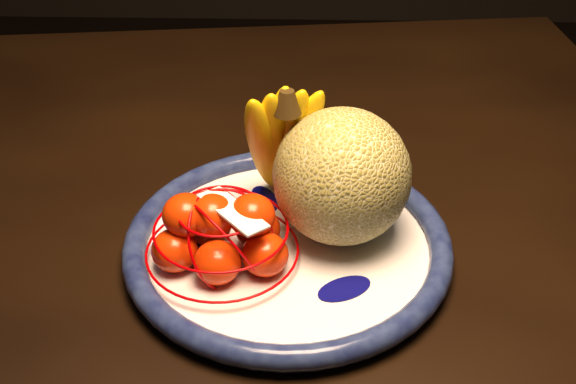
{
  "coord_description": "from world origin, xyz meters",
  "views": [
    {
      "loc": [
        0.17,
        -0.65,
        1.16
      ],
      "look_at": [
        0.15,
        -0.08,
        0.76
      ],
      "focal_mm": 45.0,
      "sensor_mm": 36.0,
      "label": 1
    }
  ],
  "objects_px": {
    "fruit_bowl": "(288,244)",
    "cantaloupe": "(342,176)",
    "mandarin_bag": "(222,234)",
    "dining_table": "(119,219)",
    "banana_bunch": "(280,136)"
  },
  "relations": [
    {
      "from": "fruit_bowl",
      "to": "cantaloupe",
      "type": "relative_size",
      "value": 2.41
    },
    {
      "from": "mandarin_bag",
      "to": "dining_table",
      "type": "bearing_deg",
      "value": 131.34
    },
    {
      "from": "dining_table",
      "to": "banana_bunch",
      "type": "distance_m",
      "value": 0.27
    },
    {
      "from": "dining_table",
      "to": "mandarin_bag",
      "type": "distance_m",
      "value": 0.26
    },
    {
      "from": "dining_table",
      "to": "mandarin_bag",
      "type": "xyz_separation_m",
      "value": [
        0.15,
        -0.17,
        0.12
      ]
    },
    {
      "from": "cantaloupe",
      "to": "mandarin_bag",
      "type": "xyz_separation_m",
      "value": [
        -0.11,
        -0.05,
        -0.04
      ]
    },
    {
      "from": "dining_table",
      "to": "fruit_bowl",
      "type": "height_order",
      "value": "fruit_bowl"
    },
    {
      "from": "dining_table",
      "to": "fruit_bowl",
      "type": "relative_size",
      "value": 4.52
    },
    {
      "from": "mandarin_bag",
      "to": "banana_bunch",
      "type": "bearing_deg",
      "value": 62.3
    },
    {
      "from": "dining_table",
      "to": "fruit_bowl",
      "type": "xyz_separation_m",
      "value": [
        0.21,
        -0.15,
        0.09
      ]
    },
    {
      "from": "banana_bunch",
      "to": "cantaloupe",
      "type": "bearing_deg",
      "value": -56.23
    },
    {
      "from": "dining_table",
      "to": "mandarin_bag",
      "type": "bearing_deg",
      "value": -55.2
    },
    {
      "from": "fruit_bowl",
      "to": "cantaloupe",
      "type": "distance_m",
      "value": 0.09
    },
    {
      "from": "cantaloupe",
      "to": "banana_bunch",
      "type": "relative_size",
      "value": 0.85
    },
    {
      "from": "fruit_bowl",
      "to": "dining_table",
      "type": "bearing_deg",
      "value": 145.08
    }
  ]
}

